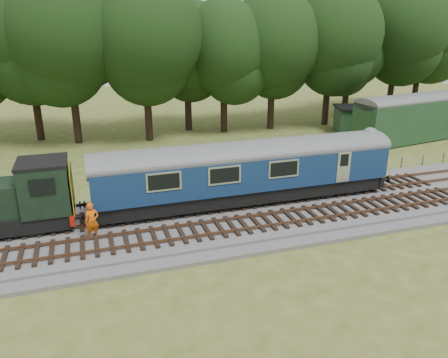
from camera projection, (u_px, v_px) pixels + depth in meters
name	position (u px, v px, depth m)	size (l,w,h in m)	color
ground	(187.00, 225.00, 24.47)	(120.00, 120.00, 0.00)	#47561F
ballast	(187.00, 223.00, 24.41)	(70.00, 7.00, 0.35)	#4C4C4F
track_north	(181.00, 209.00, 25.58)	(67.20, 2.40, 0.21)	black
track_south	(194.00, 231.00, 22.90)	(67.20, 2.40, 0.21)	black
fence	(171.00, 197.00, 28.50)	(64.00, 0.12, 1.00)	#6B6054
tree_line	(137.00, 135.00, 44.17)	(70.00, 8.00, 18.00)	black
dmu_railcar	(246.00, 167.00, 26.01)	(18.05, 2.86, 3.88)	black
worker	(92.00, 221.00, 21.96)	(0.70, 0.46, 1.92)	#EE5D0C
parked_coach	(430.00, 113.00, 42.22)	(17.43, 5.68, 4.39)	#19381D
shed	(352.00, 120.00, 44.41)	(4.26, 4.26, 2.77)	#19381D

